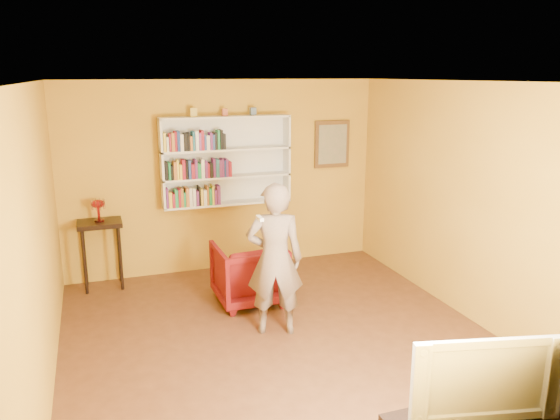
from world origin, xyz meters
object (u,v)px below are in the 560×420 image
object	(u,v)px
armchair	(249,273)
ruby_lustre	(98,206)
person	(275,259)
bookshelf	(225,161)
television	(481,373)
console_table	(100,233)

from	to	relation	value
armchair	ruby_lustre	bearing A→B (deg)	-33.83
person	bookshelf	bearing A→B (deg)	-72.45
armchair	television	xyz separation A→B (m)	(0.68, -3.40, 0.40)
person	television	bearing A→B (deg)	121.43
ruby_lustre	bookshelf	bearing A→B (deg)	5.26
armchair	television	distance (m)	3.49
bookshelf	ruby_lustre	bearing A→B (deg)	-174.74
ruby_lustre	armchair	size ratio (longest dim) A/B	0.34
person	console_table	bearing A→B (deg)	-31.15
console_table	ruby_lustre	size ratio (longest dim) A/B	3.17
bookshelf	person	bearing A→B (deg)	-89.75
console_table	ruby_lustre	world-z (taller)	ruby_lustre
console_table	person	xyz separation A→B (m)	(1.74, -1.97, 0.09)
ruby_lustre	person	world-z (taller)	person
bookshelf	console_table	world-z (taller)	bookshelf
armchair	person	size ratio (longest dim) A/B	0.50
bookshelf	television	size ratio (longest dim) A/B	1.71
ruby_lustre	armchair	distance (m)	2.15
console_table	television	size ratio (longest dim) A/B	0.86
television	person	bearing A→B (deg)	117.06
console_table	ruby_lustre	xyz separation A→B (m)	(-0.00, 0.00, 0.36)
bookshelf	armchair	size ratio (longest dim) A/B	2.15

